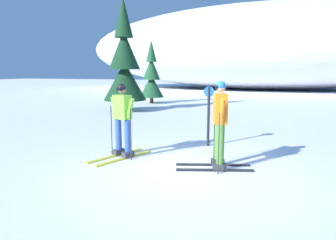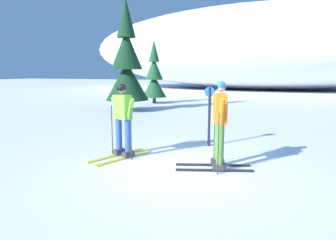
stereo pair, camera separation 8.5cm
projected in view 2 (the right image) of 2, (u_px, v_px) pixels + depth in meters
The scene contains 7 objects.
ground_plane at pixel (186, 171), 6.10m from camera, with size 120.00×120.00×0.00m, color white.
skier_orange_jacket at pixel (219, 123), 6.10m from camera, with size 1.64×0.87×1.81m.
skier_lime_jacket at pixel (123, 119), 6.98m from camera, with size 1.05×1.66×1.72m.
pine_tree_far_left at pixel (154, 77), 18.63m from camera, with size 1.51×1.51×3.91m.
pine_tree_center_left at pixel (127, 65), 14.90m from camera, with size 2.14×2.14×5.54m.
snow_ridge_background at pixel (269, 48), 32.64m from camera, with size 40.39×19.75×9.00m, color white.
trail_marker_post at pixel (209, 113), 7.98m from camera, with size 0.28×0.07×1.61m.
Camera 2 is at (1.52, -5.66, 2.01)m, focal length 32.07 mm.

